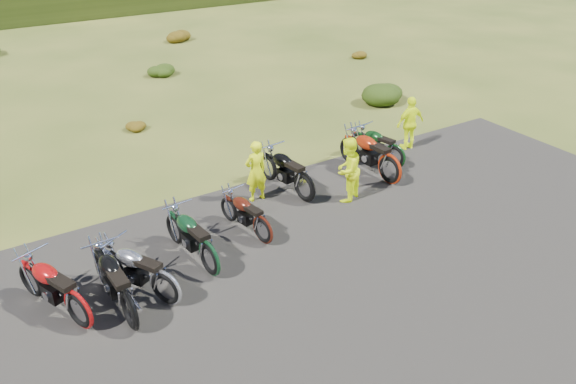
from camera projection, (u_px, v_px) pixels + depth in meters
ground at (298, 271)px, 11.55m from camera, size 300.00×300.00×0.00m
gravel_pad at (359, 328)px, 10.06m from camera, size 20.00×12.00×0.04m
shrub_4 at (134, 124)px, 18.11m from camera, size 0.77×0.77×0.45m
shrub_5 at (160, 69)px, 23.38m from camera, size 1.03×1.03×0.61m
shrub_6 at (177, 34)px, 28.64m from camera, size 1.30×1.30×0.77m
shrub_7 at (384, 90)px, 20.48m from camera, size 1.56×1.56×0.92m
shrub_8 at (356, 53)px, 25.89m from camera, size 0.77×0.77×0.45m
motorcycle_0 at (133, 328)px, 10.05m from camera, size 0.84×2.26×1.17m
motorcycle_1 at (83, 328)px, 10.06m from camera, size 1.50×2.31×1.15m
motorcycle_2 at (211, 275)px, 11.43m from camera, size 0.95×2.23×1.13m
motorcycle_3 at (168, 305)px, 10.62m from camera, size 1.63×2.19×1.11m
motorcycle_4 at (263, 243)px, 12.44m from camera, size 0.93×1.94×0.97m
motorcycle_5 at (304, 202)px, 14.10m from camera, size 1.02×2.28×1.16m
motorcycle_6 at (388, 184)px, 14.94m from camera, size 0.98×2.40×1.23m
motorcycle_7 at (394, 168)px, 15.78m from camera, size 1.05×2.05×1.02m
person_middle at (256, 172)px, 13.79m from camera, size 0.58×0.39×1.59m
person_right_a at (347, 171)px, 13.77m from camera, size 1.00×0.91×1.65m
person_right_b at (410, 124)px, 16.57m from camera, size 0.96×0.44×1.61m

